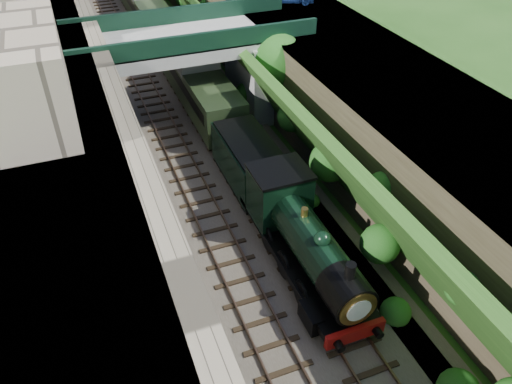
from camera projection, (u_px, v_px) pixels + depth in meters
name	position (u px, v px, depth m)	size (l,w,h in m)	color
trackbed	(204.00, 144.00, 33.85)	(10.00, 90.00, 0.20)	#473F38
retaining_wall	(113.00, 113.00, 30.21)	(1.00, 90.00, 7.00)	#756B56
street_plateau_left	(53.00, 123.00, 29.20)	(6.00, 90.00, 7.00)	#262628
street_plateau_right	(332.00, 81.00, 34.78)	(8.00, 90.00, 6.25)	#262628
embankment_slope	(277.00, 100.00, 33.19)	(4.55, 90.00, 6.50)	#1E4714
track_left	(175.00, 148.00, 33.19)	(2.50, 90.00, 0.20)	black
track_right	(221.00, 139.00, 34.11)	(2.50, 90.00, 0.20)	black
road_bridge	(197.00, 64.00, 34.71)	(16.00, 6.40, 7.25)	gray
building_near	(17.00, 76.00, 21.28)	(4.00, 8.00, 4.00)	gray
tree	(280.00, 62.00, 33.60)	(3.60, 3.80, 6.60)	black
locomotive	(304.00, 240.00, 23.50)	(3.10, 10.22, 3.83)	black
tender	(249.00, 164.00, 29.14)	(2.70, 6.00, 3.05)	black
coach_front	(191.00, 74.00, 38.26)	(2.90, 18.00, 3.70)	black
coach_middle	(144.00, 5.00, 52.25)	(2.90, 18.00, 3.70)	black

